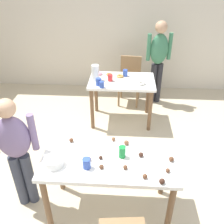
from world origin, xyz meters
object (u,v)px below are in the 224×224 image
chair_far_table (130,77)px  mixing_bowl (54,162)px  person_adult_far (158,56)px  pitcher_far (95,73)px  dining_table_near (109,167)px  dining_table_far (122,87)px  soda_can (122,152)px  person_girl_near (16,148)px

chair_far_table → mixing_bowl: chair_far_table is taller
person_adult_far → pitcher_far: person_adult_far is taller
dining_table_near → person_adult_far: bearing=74.5°
dining_table_far → chair_far_table: (0.14, 0.69, -0.13)m
dining_table_far → chair_far_table: 0.71m
person_adult_far → soda_can: person_adult_far is taller
person_adult_far → pitcher_far: 1.26m
soda_can → pitcher_far: 1.82m
person_adult_far → dining_table_far: bearing=-131.9°
dining_table_near → person_adult_far: size_ratio=0.86×
dining_table_far → pitcher_far: pitcher_far is taller
dining_table_far → mixing_bowl: size_ratio=5.76×
pitcher_far → dining_table_far: bearing=2.1°
dining_table_far → person_girl_near: 2.03m
mixing_bowl → pitcher_far: pitcher_far is taller
person_girl_near → person_adult_far: size_ratio=0.88×
dining_table_near → dining_table_far: 1.81m
dining_table_near → soda_can: (0.12, 0.03, 0.17)m
chair_far_table → person_adult_far: bearing=0.9°
dining_table_far → person_girl_near: bearing=-119.7°
chair_far_table → person_girl_near: (-1.14, -2.44, 0.29)m
chair_far_table → soda_can: size_ratio=7.13×
pitcher_far → chair_far_table: bearing=51.9°
dining_table_far → person_girl_near: size_ratio=0.77×
dining_table_far → soda_can: size_ratio=8.45×
dining_table_far → person_adult_far: person_adult_far is taller
pitcher_far → person_girl_near: bearing=-108.6°
dining_table_far → chair_far_table: size_ratio=1.19×
dining_table_near → soda_can: 0.21m
dining_table_near → pitcher_far: pitcher_far is taller
person_girl_near → soda_can: bearing=-1.1°
chair_far_table → pitcher_far: pitcher_far is taller
dining_table_far → chair_far_table: bearing=78.9°
person_girl_near → pitcher_far: (0.59, 1.74, 0.08)m
dining_table_far → pitcher_far: (-0.42, -0.02, 0.24)m
dining_table_near → dining_table_far: same height
dining_table_near → mixing_bowl: (-0.50, -0.12, 0.15)m
mixing_bowl → soda_can: 0.65m
person_girl_near → chair_far_table: bearing=65.0°
person_adult_far → person_girl_near: bearing=-123.6°
chair_far_table → person_adult_far: person_adult_far is taller
person_adult_far → mixing_bowl: person_adult_far is taller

